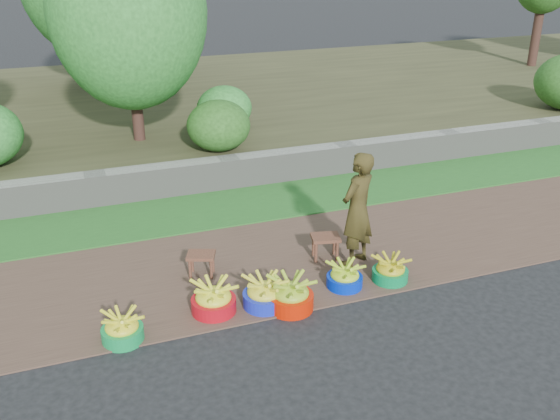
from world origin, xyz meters
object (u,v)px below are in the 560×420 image
object	(u,v)px
basin_a	(122,329)
basin_d	(291,295)
basin_e	(345,277)
stool_left	(201,258)
basin_f	(390,271)
basin_c	(264,294)
basin_b	(213,300)
vendor_woman	(357,210)
stool_right	(325,241)

from	to	relation	value
basin_a	basin_d	distance (m)	1.94
basin_e	stool_left	size ratio (longest dim) A/B	1.06
basin_f	stool_left	bearing A→B (deg)	156.87
basin_c	basin_b	bearing A→B (deg)	172.10
stool_left	basin_a	bearing A→B (deg)	-136.97
basin_a	vendor_woman	world-z (taller)	vendor_woman
basin_e	stool_right	world-z (taller)	stool_right
basin_a	stool_left	xyz separation A→B (m)	(1.14, 1.06, 0.12)
basin_f	stool_right	distance (m)	0.99
basin_b	stool_left	xyz separation A→B (m)	(0.07, 0.87, 0.09)
basin_a	stool_right	bearing A→B (deg)	18.38
basin_e	stool_left	world-z (taller)	basin_e
stool_right	basin_e	bearing A→B (deg)	-95.50
basin_e	stool_right	bearing A→B (deg)	84.50
basin_e	basin_d	bearing A→B (deg)	-165.16
basin_a	basin_f	world-z (taller)	same
basin_e	stool_left	distance (m)	1.84
basin_b	basin_c	distance (m)	0.60
basin_b	vendor_woman	distance (m)	2.22
basin_b	basin_d	size ratio (longest dim) A/B	0.97
basin_a	basin_b	world-z (taller)	basin_b
basin_f	vendor_woman	distance (m)	0.89
basin_f	basin_a	bearing A→B (deg)	-178.02
basin_d	stool_left	size ratio (longest dim) A/B	1.27
basin_d	basin_e	xyz separation A→B (m)	(0.81, 0.21, -0.03)
basin_d	stool_left	bearing A→B (deg)	126.17
stool_right	basin_d	bearing A→B (deg)	-132.07
basin_c	basin_f	size ratio (longest dim) A/B	1.13
stool_right	vendor_woman	world-z (taller)	vendor_woman
basin_a	basin_d	world-z (taller)	basin_d
basin_a	basin_b	xyz separation A→B (m)	(1.07, 0.19, 0.02)
stool_right	basin_f	bearing A→B (deg)	-56.80
basin_f	stool_right	xyz separation A→B (m)	(-0.54, 0.82, 0.13)
stool_left	basin_c	bearing A→B (deg)	-61.07
basin_b	stool_left	distance (m)	0.88
basin_b	basin_e	distance (m)	1.68
basin_d	basin_f	xyz separation A→B (m)	(1.42, 0.15, -0.03)
stool_left	vendor_woman	size ratio (longest dim) A/B	0.27
basin_c	basin_a	bearing A→B (deg)	-176.27
basin_b	basin_d	xyz separation A→B (m)	(0.87, -0.23, 0.01)
basin_b	basin_c	size ratio (longest dim) A/B	1.01
stool_right	basin_b	bearing A→B (deg)	-156.94
vendor_woman	basin_d	bearing A→B (deg)	2.11
basin_a	vendor_woman	xyz separation A→B (m)	(3.15, 0.69, 0.64)
basin_a	stool_right	distance (m)	2.98
stool_left	basin_f	bearing A→B (deg)	-23.13
basin_c	vendor_woman	xyz separation A→B (m)	(1.48, 0.58, 0.62)
basin_e	basin_f	xyz separation A→B (m)	(0.61, -0.06, 0.00)
basin_a	basin_f	bearing A→B (deg)	1.98
basin_e	vendor_woman	world-z (taller)	vendor_woman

